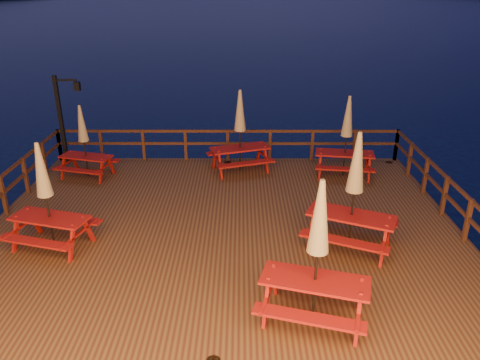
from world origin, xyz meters
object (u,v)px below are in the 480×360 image
Objects in this scene: lamp_post at (64,112)px; picnic_table_2 at (240,130)px; picnic_table_0 at (346,135)px; picnic_table_1 at (354,190)px.

lamp_post is 5.87m from picnic_table_2.
picnic_table_2 is (5.82, -0.70, -0.40)m from lamp_post.
picnic_table_2 is at bearing -6.86° from lamp_post.
picnic_table_0 is 4.49m from picnic_table_1.
lamp_post reaches higher than picnic_table_2.
picnic_table_2 is at bearing -178.80° from picnic_table_0.
picnic_table_0 is 0.97× the size of picnic_table_2.
lamp_post is 10.06m from picnic_table_1.
lamp_post is 1.06× the size of picnic_table_1.
picnic_table_1 is (-0.76, -4.43, 0.12)m from picnic_table_0.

